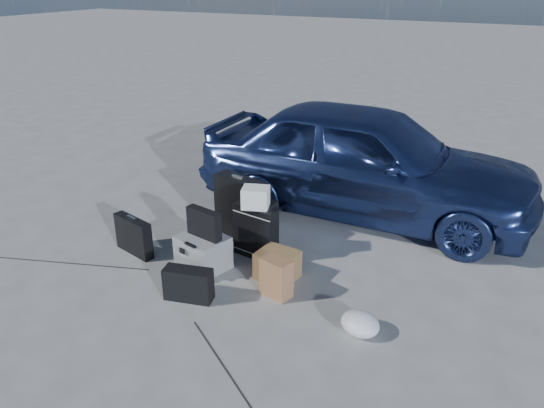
# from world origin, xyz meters

# --- Properties ---
(ground) EXTENTS (60.00, 60.00, 0.00)m
(ground) POSITION_xyz_m (0.00, 0.00, 0.00)
(ground) COLOR #A9A9A4
(ground) RESTS_ON ground
(car) EXTENTS (4.00, 1.64, 1.36)m
(car) POSITION_xyz_m (0.80, 2.10, 0.68)
(car) COLOR #33498D
(car) RESTS_ON ground
(pelican_case) EXTENTS (0.55, 0.49, 0.34)m
(pelican_case) POSITION_xyz_m (-0.20, 0.08, 0.17)
(pelican_case) COLOR #939598
(pelican_case) RESTS_ON ground
(laptop_bag) EXTENTS (0.40, 0.17, 0.29)m
(laptop_bag) POSITION_xyz_m (-0.18, 0.09, 0.49)
(laptop_bag) COLOR black
(laptop_bag) RESTS_ON pelican_case
(briefcase) EXTENTS (0.53, 0.24, 0.40)m
(briefcase) POSITION_xyz_m (-1.02, -0.00, 0.20)
(briefcase) COLOR black
(briefcase) RESTS_ON ground
(suitcase_left) EXTENTS (0.60, 0.33, 0.73)m
(suitcase_left) POSITION_xyz_m (-0.19, 0.78, 0.37)
(suitcase_left) COLOR black
(suitcase_left) RESTS_ON ground
(suitcase_right) EXTENTS (0.49, 0.24, 0.57)m
(suitcase_right) POSITION_xyz_m (0.16, 0.52, 0.28)
(suitcase_right) COLOR black
(suitcase_right) RESTS_ON ground
(white_carton) EXTENTS (0.32, 0.28, 0.21)m
(white_carton) POSITION_xyz_m (0.17, 0.51, 0.67)
(white_carton) COLOR white
(white_carton) RESTS_ON suitcase_right
(duffel_bag) EXTENTS (0.70, 0.33, 0.35)m
(duffel_bag) POSITION_xyz_m (-0.27, 1.09, 0.17)
(duffel_bag) COLOR black
(duffel_bag) RESTS_ON ground
(flat_box_white) EXTENTS (0.41, 0.34, 0.07)m
(flat_box_white) POSITION_xyz_m (-0.27, 1.10, 0.38)
(flat_box_white) COLOR white
(flat_box_white) RESTS_ON duffel_bag
(flat_box_black) EXTENTS (0.28, 0.22, 0.06)m
(flat_box_black) POSITION_xyz_m (-0.26, 1.08, 0.44)
(flat_box_black) COLOR black
(flat_box_black) RESTS_ON flat_box_white
(kraft_bag) EXTENTS (0.31, 0.23, 0.37)m
(kraft_bag) POSITION_xyz_m (0.68, -0.05, 0.19)
(kraft_bag) COLOR #AD774B
(kraft_bag) RESTS_ON ground
(cardboard_box) EXTENTS (0.40, 0.36, 0.28)m
(cardboard_box) POSITION_xyz_m (0.56, 0.23, 0.14)
(cardboard_box) COLOR olive
(cardboard_box) RESTS_ON ground
(plastic_bag) EXTENTS (0.42, 0.40, 0.19)m
(plastic_bag) POSITION_xyz_m (1.55, -0.24, 0.09)
(plastic_bag) COLOR white
(plastic_bag) RESTS_ON ground
(messenger_bag) EXTENTS (0.47, 0.26, 0.31)m
(messenger_bag) POSITION_xyz_m (-0.00, -0.46, 0.15)
(messenger_bag) COLOR black
(messenger_bag) RESTS_ON ground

